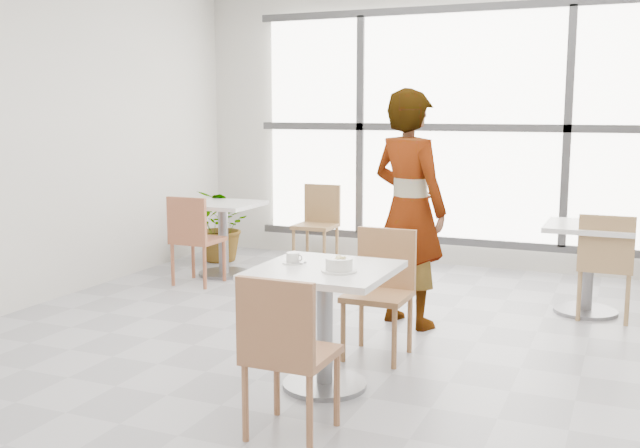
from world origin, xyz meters
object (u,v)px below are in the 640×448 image
at_px(bg_table_right, 588,256).
at_px(person, 409,209).
at_px(bg_table_left, 223,228).
at_px(bg_chair_left_near, 193,234).
at_px(main_table, 325,304).
at_px(bg_chair_right_near, 606,259).
at_px(coffee_cup, 293,259).
at_px(chair_far, 381,283).
at_px(chair_near, 285,346).
at_px(bg_chair_left_far, 318,219).
at_px(plant_left, 223,225).
at_px(oatmeal_bowl, 339,264).

bearing_deg(bg_table_right, person, -144.82).
height_order(bg_table_left, bg_chair_left_near, bg_chair_left_near).
bearing_deg(main_table, bg_chair_right_near, 55.86).
bearing_deg(bg_table_right, coffee_cup, -123.90).
bearing_deg(bg_chair_right_near, chair_far, 46.96).
distance_m(chair_near, bg_chair_right_near, 3.29).
xyz_separation_m(bg_chair_left_far, plant_left, (-1.04, -0.30, -0.10)).
relative_size(oatmeal_bowl, bg_chair_left_near, 0.24).
xyz_separation_m(oatmeal_bowl, bg_table_right, (1.24, 2.48, -0.31)).
relative_size(person, bg_chair_left_far, 2.12).
bearing_deg(bg_chair_right_near, bg_table_left, -3.65).
height_order(chair_far, bg_table_right, chair_far).
height_order(main_table, bg_table_right, same).
bearing_deg(plant_left, main_table, -50.45).
xyz_separation_m(main_table, bg_chair_left_far, (-1.48, 3.36, -0.02)).
height_order(oatmeal_bowl, bg_chair_left_far, bg_chair_left_far).
distance_m(oatmeal_bowl, coffee_cup, 0.36).
height_order(coffee_cup, bg_chair_left_near, bg_chair_left_near).
bearing_deg(bg_chair_left_near, bg_chair_left_far, -116.55).
xyz_separation_m(bg_table_left, bg_chair_left_far, (0.68, 0.90, 0.01)).
bearing_deg(bg_chair_left_near, bg_chair_right_near, -175.71).
bearing_deg(bg_chair_left_far, plant_left, -163.96).
relative_size(bg_chair_left_far, plant_left, 1.08).
xyz_separation_m(oatmeal_bowl, bg_chair_left_near, (-2.31, 2.02, -0.29)).
xyz_separation_m(coffee_cup, bg_chair_left_near, (-1.97, 1.91, -0.28)).
bearing_deg(chair_far, plant_left, 138.67).
xyz_separation_m(chair_near, bg_chair_left_far, (-1.58, 4.11, 0.00)).
bearing_deg(chair_far, bg_chair_right_near, 46.96).
relative_size(oatmeal_bowl, bg_chair_right_near, 0.24).
relative_size(chair_near, chair_far, 1.00).
distance_m(main_table, bg_chair_right_near, 2.69).
height_order(bg_chair_left_near, bg_chair_right_near, same).
bearing_deg(bg_chair_left_near, person, 168.76).
bearing_deg(bg_chair_left_near, plant_left, -73.21).
xyz_separation_m(chair_far, person, (-0.03, 0.76, 0.42)).
relative_size(bg_table_left, plant_left, 0.93).
height_order(main_table, bg_chair_left_far, bg_chair_left_far).
bearing_deg(bg_table_left, chair_far, -37.11).
bearing_deg(plant_left, bg_chair_left_near, -73.21).
bearing_deg(plant_left, bg_table_left, -58.75).
xyz_separation_m(bg_table_right, bg_chair_left_near, (-3.56, -0.45, 0.01)).
xyz_separation_m(chair_near, person, (-0.02, 2.25, 0.42)).
bearing_deg(coffee_cup, bg_table_left, 128.61).
bearing_deg(bg_table_left, bg_table_right, -0.92).
bearing_deg(oatmeal_bowl, person, 91.51).
xyz_separation_m(chair_near, bg_chair_right_near, (1.41, 2.98, 0.00)).
bearing_deg(bg_table_left, bg_chair_left_far, 53.09).
bearing_deg(chair_far, bg_table_right, 53.10).
bearing_deg(plant_left, oatmeal_bowl, -49.79).
relative_size(oatmeal_bowl, bg_table_left, 0.28).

